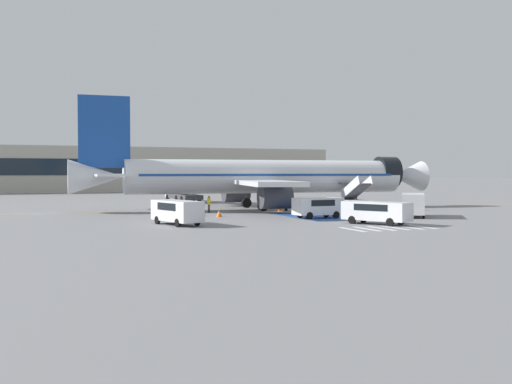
% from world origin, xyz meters
% --- Properties ---
extents(ground_plane, '(600.00, 600.00, 0.00)m').
position_xyz_m(ground_plane, '(0.00, 0.00, 0.00)').
color(ground_plane, slate).
extents(apron_leadline_yellow, '(75.43, 4.18, 0.01)m').
position_xyz_m(apron_leadline_yellow, '(-0.45, 0.69, 0.00)').
color(apron_leadline_yellow, gold).
rests_on(apron_leadline_yellow, ground_plane).
extents(apron_stand_patch_blue, '(5.44, 10.65, 0.01)m').
position_xyz_m(apron_stand_patch_blue, '(-0.45, -11.14, 0.00)').
color(apron_stand_patch_blue, '#2856A8').
rests_on(apron_stand_patch_blue, ground_plane).
extents(apron_walkway_bar_0, '(0.44, 3.60, 0.01)m').
position_xyz_m(apron_walkway_bar_0, '(-4.05, -23.81, 0.00)').
color(apron_walkway_bar_0, silver).
rests_on(apron_walkway_bar_0, ground_plane).
extents(apron_walkway_bar_1, '(0.44, 3.60, 0.01)m').
position_xyz_m(apron_walkway_bar_1, '(-2.85, -23.81, 0.00)').
color(apron_walkway_bar_1, silver).
rests_on(apron_walkway_bar_1, ground_plane).
extents(apron_walkway_bar_2, '(0.44, 3.60, 0.01)m').
position_xyz_m(apron_walkway_bar_2, '(-1.65, -23.81, 0.00)').
color(apron_walkway_bar_2, silver).
rests_on(apron_walkway_bar_2, ground_plane).
extents(apron_walkway_bar_3, '(0.44, 3.60, 0.01)m').
position_xyz_m(apron_walkway_bar_3, '(-0.45, -23.81, 0.00)').
color(apron_walkway_bar_3, silver).
rests_on(apron_walkway_bar_3, ground_plane).
extents(apron_walkway_bar_4, '(0.44, 3.60, 0.01)m').
position_xyz_m(apron_walkway_bar_4, '(0.75, -23.81, 0.00)').
color(apron_walkway_bar_4, silver).
rests_on(apron_walkway_bar_4, ground_plane).
extents(apron_walkway_bar_5, '(0.44, 3.60, 0.01)m').
position_xyz_m(apron_walkway_bar_5, '(1.95, -23.81, 0.00)').
color(apron_walkway_bar_5, silver).
rests_on(apron_walkway_bar_5, ground_plane).
extents(airliner, '(41.28, 32.84, 11.91)m').
position_xyz_m(airliner, '(-1.19, 0.73, 3.59)').
color(airliner, silver).
rests_on(airliner, ground_plane).
extents(boarding_stairs_forward, '(2.45, 5.32, 3.76)m').
position_xyz_m(boarding_stairs_forward, '(7.97, -4.16, 0.96)').
color(boarding_stairs_forward, '#ADB2BA').
rests_on(boarding_stairs_forward, ground_plane).
extents(fuel_tanker, '(2.97, 10.38, 3.65)m').
position_xyz_m(fuel_tanker, '(-5.33, 19.31, 1.86)').
color(fuel_tanker, '#38383D').
rests_on(fuel_tanker, ground_plane).
extents(service_van_0, '(4.68, 5.46, 2.13)m').
position_xyz_m(service_van_0, '(7.34, -15.25, 1.28)').
color(service_van_0, silver).
rests_on(service_van_0, ground_plane).
extents(service_van_1, '(3.16, 5.53, 1.90)m').
position_xyz_m(service_van_1, '(-14.84, -15.60, 1.15)').
color(service_van_1, silver).
rests_on(service_van_1, ground_plane).
extents(service_van_2, '(4.18, 5.63, 1.77)m').
position_xyz_m(service_van_2, '(-0.11, -20.75, 1.08)').
color(service_van_2, silver).
rests_on(service_van_2, ground_plane).
extents(service_van_3, '(4.39, 2.07, 1.82)m').
position_xyz_m(service_van_3, '(-1.44, -13.37, 1.11)').
color(service_van_3, silver).
rests_on(service_van_3, ground_plane).
extents(baggage_cart, '(2.84, 1.97, 0.87)m').
position_xyz_m(baggage_cart, '(-12.14, -6.80, 0.26)').
color(baggage_cart, gray).
rests_on(baggage_cart, ground_plane).
extents(ground_crew_0, '(0.46, 0.47, 1.74)m').
position_xyz_m(ground_crew_0, '(0.48, -2.27, 1.00)').
color(ground_crew_0, black).
rests_on(ground_crew_0, ground_plane).
extents(ground_crew_1, '(0.48, 0.36, 1.65)m').
position_xyz_m(ground_crew_1, '(-0.01, -3.29, 0.94)').
color(ground_crew_1, black).
rests_on(ground_crew_1, ground_plane).
extents(ground_crew_2, '(0.26, 0.44, 1.69)m').
position_xyz_m(ground_crew_2, '(-8.36, -2.78, 0.97)').
color(ground_crew_2, '#2D2D33').
rests_on(ground_crew_2, ground_plane).
extents(ground_crew_3, '(0.41, 0.49, 1.63)m').
position_xyz_m(ground_crew_3, '(4.06, -4.22, 0.93)').
color(ground_crew_3, '#191E38').
rests_on(ground_crew_3, ground_plane).
extents(traffic_cone_0, '(0.56, 0.56, 0.63)m').
position_xyz_m(traffic_cone_0, '(-9.19, -8.73, 0.31)').
color(traffic_cone_0, orange).
rests_on(traffic_cone_0, ground_plane).
extents(traffic_cone_1, '(0.63, 0.63, 0.70)m').
position_xyz_m(traffic_cone_1, '(-0.84, -3.49, 0.35)').
color(traffic_cone_1, orange).
rests_on(traffic_cone_1, ground_plane).
extents(terminal_building, '(97.62, 12.10, 9.39)m').
position_xyz_m(terminal_building, '(-8.77, 69.08, 4.70)').
color(terminal_building, '#B2AD9E').
rests_on(terminal_building, ground_plane).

